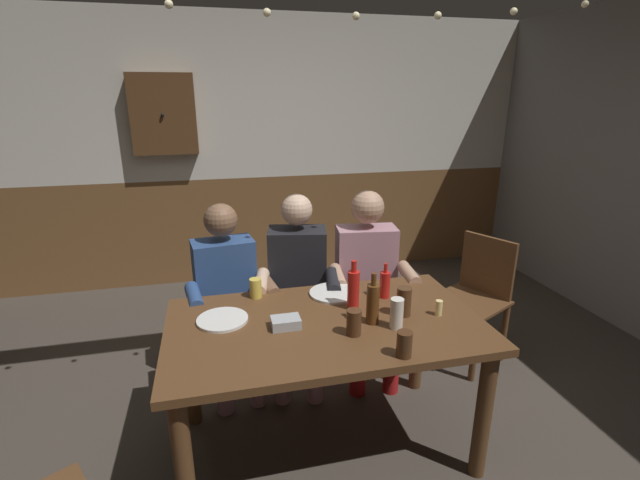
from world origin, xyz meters
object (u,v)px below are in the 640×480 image
object	(u,v)px
pint_glass_2	(354,322)
pint_glass_3	(397,313)
pint_glass_0	(256,288)
wall_dart_cabinet	(163,114)
person_1	(298,283)
person_2	(368,276)
table_candle	(439,308)
condiment_caddy	(286,323)
bottle_1	(385,284)
dining_table	(326,342)
person_0	(228,292)
pint_glass_4	(404,344)
plate_0	(333,293)
chair_empty_near_right	(475,295)
bottle_0	(373,303)
plate_1	(222,320)
pint_glass_1	(404,301)
bottle_2	(353,289)

from	to	relation	value
pint_glass_2	pint_glass_3	distance (m)	0.22
pint_glass_0	wall_dart_cabinet	world-z (taller)	wall_dart_cabinet
pint_glass_2	person_1	bearing A→B (deg)	97.81
person_2	table_candle	xyz separation A→B (m)	(0.12, -0.73, 0.11)
person_1	condiment_caddy	xyz separation A→B (m)	(-0.19, -0.68, 0.10)
bottle_1	pint_glass_2	bearing A→B (deg)	-129.78
dining_table	person_0	world-z (taller)	person_0
pint_glass_3	pint_glass_4	size ratio (longest dim) A/B	1.31
bottle_1	pint_glass_0	bearing A→B (deg)	166.58
person_1	plate_0	world-z (taller)	person_1
person_2	plate_0	world-z (taller)	person_2
dining_table	table_candle	bearing A→B (deg)	-6.27
person_0	wall_dart_cabinet	xyz separation A→B (m)	(-0.43, 1.75, 0.99)
person_0	chair_empty_near_right	bearing A→B (deg)	170.42
person_0	plate_0	distance (m)	0.69
person_2	table_candle	distance (m)	0.75
pint_glass_4	wall_dart_cabinet	distance (m)	3.13
person_0	table_candle	size ratio (longest dim) A/B	15.10
person_2	plate_0	distance (m)	0.50
pint_glass_2	bottle_0	bearing A→B (deg)	35.17
bottle_1	pint_glass_2	xyz separation A→B (m)	(-0.29, -0.35, -0.02)
person_1	pint_glass_3	xyz separation A→B (m)	(0.33, -0.81, 0.15)
person_1	pint_glass_2	bearing A→B (deg)	109.22
person_1	bottle_0	size ratio (longest dim) A/B	4.70
person_1	bottle_0	world-z (taller)	person_1
chair_empty_near_right	plate_1	size ratio (longest dim) A/B	3.47
pint_glass_2	pint_glass_4	size ratio (longest dim) A/B	1.08
bottle_1	pint_glass_1	bearing A→B (deg)	-85.63
bottle_0	plate_0	bearing A→B (deg)	105.54
condiment_caddy	plate_1	world-z (taller)	condiment_caddy
person_1	table_candle	bearing A→B (deg)	140.23
bottle_1	pint_glass_3	world-z (taller)	bottle_1
chair_empty_near_right	table_candle	bearing A→B (deg)	109.09
chair_empty_near_right	condiment_caddy	size ratio (longest dim) A/B	6.29
wall_dart_cabinet	bottle_1	bearing A→B (deg)	-60.26
pint_glass_4	person_2	bearing A→B (deg)	78.93
pint_glass_3	wall_dart_cabinet	world-z (taller)	wall_dart_cabinet
bottle_1	condiment_caddy	bearing A→B (deg)	-160.77
bottle_1	pint_glass_1	xyz separation A→B (m)	(0.02, -0.22, -0.00)
person_2	bottle_0	bearing A→B (deg)	79.71
table_candle	pint_glass_0	distance (m)	0.98
bottle_1	table_candle	bearing A→B (deg)	-53.96
plate_1	bottle_1	xyz separation A→B (m)	(0.88, 0.07, 0.07)
condiment_caddy	bottle_2	bearing A→B (deg)	17.19
bottle_0	person_2	bearing A→B (deg)	72.10
pint_glass_3	pint_glass_2	bearing A→B (deg)	-176.75
person_2	bottle_1	xyz separation A→B (m)	(-0.07, -0.47, 0.15)
table_candle	plate_1	world-z (taller)	table_candle
pint_glass_4	pint_glass_2	bearing A→B (deg)	124.54
person_0	bottle_2	xyz separation A→B (m)	(0.63, -0.56, 0.20)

